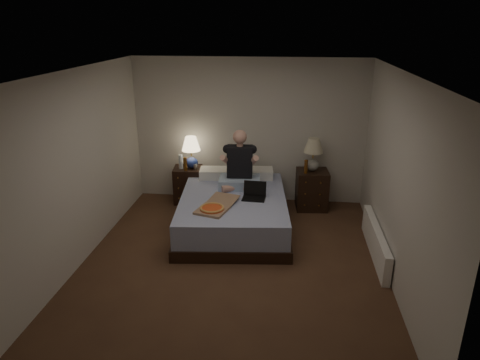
# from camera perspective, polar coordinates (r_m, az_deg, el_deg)

# --- Properties ---
(floor) EXTENTS (4.00, 4.50, 0.00)m
(floor) POSITION_cam_1_polar(r_m,az_deg,el_deg) (5.85, -1.01, -10.93)
(floor) COLOR brown
(floor) RESTS_ON ground
(ceiling) EXTENTS (4.00, 4.50, 0.00)m
(ceiling) POSITION_cam_1_polar(r_m,az_deg,el_deg) (5.02, -1.20, 14.23)
(ceiling) COLOR white
(ceiling) RESTS_ON ground
(wall_back) EXTENTS (4.00, 0.00, 2.50)m
(wall_back) POSITION_cam_1_polar(r_m,az_deg,el_deg) (7.45, 1.18, 6.50)
(wall_back) COLOR beige
(wall_back) RESTS_ON ground
(wall_front) EXTENTS (4.00, 0.00, 2.50)m
(wall_front) POSITION_cam_1_polar(r_m,az_deg,el_deg) (3.31, -6.32, -12.53)
(wall_front) COLOR beige
(wall_front) RESTS_ON ground
(wall_left) EXTENTS (0.00, 4.50, 2.50)m
(wall_left) POSITION_cam_1_polar(r_m,az_deg,el_deg) (5.90, -20.75, 1.38)
(wall_left) COLOR beige
(wall_left) RESTS_ON ground
(wall_right) EXTENTS (0.00, 4.50, 2.50)m
(wall_right) POSITION_cam_1_polar(r_m,az_deg,el_deg) (5.43, 20.32, -0.17)
(wall_right) COLOR beige
(wall_right) RESTS_ON ground
(bed) EXTENTS (1.79, 2.26, 0.53)m
(bed) POSITION_cam_1_polar(r_m,az_deg,el_deg) (6.65, -0.90, -4.28)
(bed) COLOR #5465A8
(bed) RESTS_ON floor
(nightstand_left) EXTENTS (0.53, 0.48, 0.63)m
(nightstand_left) POSITION_cam_1_polar(r_m,az_deg,el_deg) (7.66, -6.91, -0.60)
(nightstand_left) COLOR black
(nightstand_left) RESTS_ON floor
(nightstand_right) EXTENTS (0.56, 0.51, 0.68)m
(nightstand_right) POSITION_cam_1_polar(r_m,az_deg,el_deg) (7.41, 9.55, -1.27)
(nightstand_right) COLOR black
(nightstand_right) RESTS_ON floor
(lamp_left) EXTENTS (0.40, 0.40, 0.56)m
(lamp_left) POSITION_cam_1_polar(r_m,az_deg,el_deg) (7.45, -6.51, 3.67)
(lamp_left) COLOR #283D94
(lamp_left) RESTS_ON nightstand_left
(lamp_right) EXTENTS (0.38, 0.38, 0.56)m
(lamp_right) POSITION_cam_1_polar(r_m,az_deg,el_deg) (7.23, 9.72, 3.35)
(lamp_right) COLOR #989890
(lamp_right) RESTS_ON nightstand_right
(water_bottle) EXTENTS (0.07, 0.07, 0.25)m
(water_bottle) POSITION_cam_1_polar(r_m,az_deg,el_deg) (7.48, -7.91, 2.42)
(water_bottle) COLOR white
(water_bottle) RESTS_ON nightstand_left
(soda_can) EXTENTS (0.07, 0.07, 0.10)m
(soda_can) POSITION_cam_1_polar(r_m,az_deg,el_deg) (7.43, -5.96, 1.78)
(soda_can) COLOR #B5B5B0
(soda_can) RESTS_ON nightstand_left
(beer_bottle_left) EXTENTS (0.06, 0.06, 0.23)m
(beer_bottle_left) POSITION_cam_1_polar(r_m,az_deg,el_deg) (7.38, -7.28, 2.12)
(beer_bottle_left) COLOR #5C340D
(beer_bottle_left) RESTS_ON nightstand_left
(beer_bottle_right) EXTENTS (0.06, 0.06, 0.23)m
(beer_bottle_right) POSITION_cam_1_polar(r_m,az_deg,el_deg) (7.13, 8.79, 1.78)
(beer_bottle_right) COLOR #59300C
(beer_bottle_right) RESTS_ON nightstand_right
(person) EXTENTS (0.69, 0.56, 0.93)m
(person) POSITION_cam_1_polar(r_m,az_deg,el_deg) (6.74, -0.05, 2.75)
(person) COLOR black
(person) RESTS_ON bed
(laptop) EXTENTS (0.36, 0.30, 0.24)m
(laptop) POSITION_cam_1_polar(r_m,az_deg,el_deg) (6.39, 1.86, -1.56)
(laptop) COLOR black
(laptop) RESTS_ON bed
(pizza_box) EXTENTS (0.59, 0.84, 0.08)m
(pizza_box) POSITION_cam_1_polar(r_m,az_deg,el_deg) (6.02, -3.76, -3.86)
(pizza_box) COLOR #9E7B5F
(pizza_box) RESTS_ON bed
(radiator) EXTENTS (0.10, 1.60, 0.40)m
(radiator) POSITION_cam_1_polar(r_m,az_deg,el_deg) (6.22, 17.63, -7.83)
(radiator) COLOR white
(radiator) RESTS_ON floor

